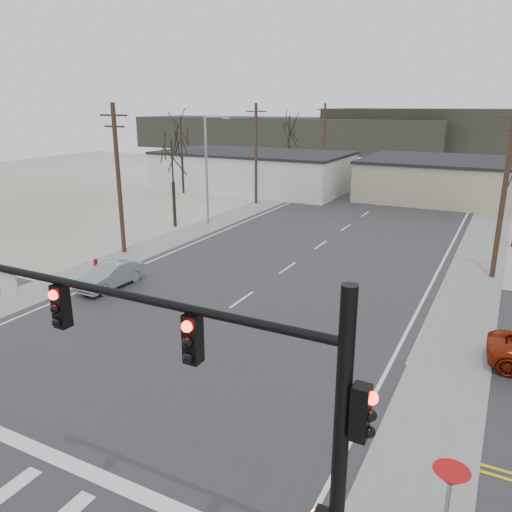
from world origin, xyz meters
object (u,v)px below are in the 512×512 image
at_px(traffic_signal_mast, 243,396).
at_px(car_far_b, 389,177).
at_px(fire_hydrant, 96,265).
at_px(sedan_crossing, 110,275).
at_px(car_far_a, 433,183).

height_order(traffic_signal_mast, car_far_b, traffic_signal_mast).
distance_m(fire_hydrant, sedan_crossing, 3.21).
distance_m(sedan_crossing, car_far_a, 44.67).
distance_m(traffic_signal_mast, sedan_crossing, 20.22).
bearing_deg(car_far_b, sedan_crossing, -111.81).
height_order(fire_hydrant, car_far_a, car_far_a).
relative_size(sedan_crossing, car_far_b, 1.16).
distance_m(traffic_signal_mast, fire_hydrant, 23.39).
relative_size(fire_hydrant, car_far_b, 0.24).
bearing_deg(sedan_crossing, car_far_b, 86.12).
distance_m(car_far_a, car_far_b, 7.11).
distance_m(fire_hydrant, car_far_b, 45.97).
xyz_separation_m(traffic_signal_mast, car_far_a, (-4.56, 55.90, -3.94)).
distance_m(traffic_signal_mast, car_far_a, 56.22).
bearing_deg(sedan_crossing, car_far_a, 77.85).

